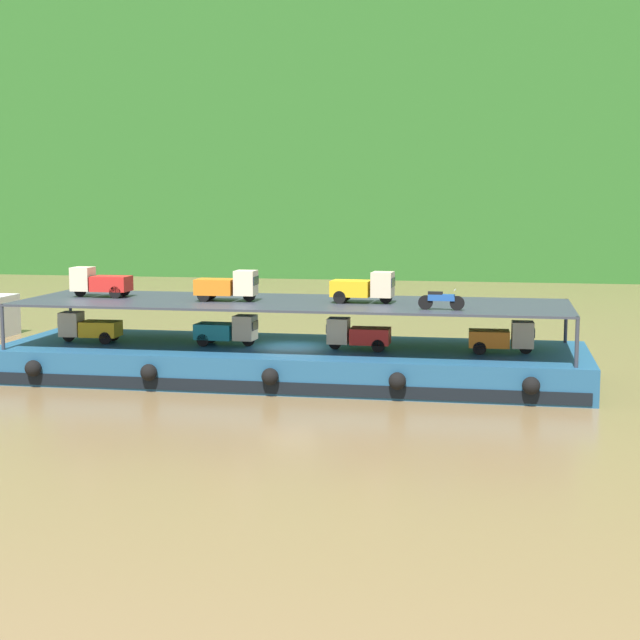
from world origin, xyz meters
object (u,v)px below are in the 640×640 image
mini_truck_upper_mid (228,286)px  motorcycle_upper_port (441,300)px  mini_truck_lower_aft (227,330)px  mini_truck_lower_fore (502,337)px  mini_truck_lower_mid (358,334)px  mini_truck_upper_stern (100,282)px  mini_truck_upper_fore (364,287)px  cargo_barge (291,363)px  mini_truck_lower_stern (89,327)px

mini_truck_upper_mid → motorcycle_upper_port: mini_truck_upper_mid is taller
mini_truck_lower_aft → mini_truck_lower_fore: (12.13, -0.00, 0.00)m
mini_truck_lower_mid → mini_truck_upper_stern: size_ratio=1.00×
mini_truck_lower_mid → mini_truck_lower_fore: same height
mini_truck_upper_mid → motorcycle_upper_port: (9.58, -1.74, -0.26)m
mini_truck_lower_mid → mini_truck_upper_fore: (0.18, 0.60, 2.00)m
mini_truck_upper_fore → mini_truck_upper_mid: bearing=-176.7°
cargo_barge → motorcycle_upper_port: (6.75, -2.04, 3.18)m
mini_truck_lower_stern → mini_truck_upper_mid: size_ratio=1.02×
mini_truck_lower_fore → motorcycle_upper_port: motorcycle_upper_port is taller
cargo_barge → mini_truck_lower_fore: 9.40m
mini_truck_lower_fore → mini_truck_lower_aft: bearing=180.0°
mini_truck_upper_stern → cargo_barge: bearing=-2.3°
mini_truck_lower_mid → mini_truck_lower_fore: (6.20, 0.20, 0.00)m
cargo_barge → mini_truck_lower_mid: bearing=-10.1°
mini_truck_lower_stern → mini_truck_upper_stern: 2.21m
mini_truck_lower_fore → motorcycle_upper_port: 3.51m
mini_truck_lower_stern → mini_truck_lower_fore: size_ratio=1.00×
mini_truck_lower_mid → mini_truck_lower_aft: bearing=178.1°
mini_truck_upper_fore → motorcycle_upper_port: mini_truck_upper_fore is taller
mini_truck_upper_fore → motorcycle_upper_port: 4.09m
mini_truck_lower_mid → mini_truck_upper_mid: (-5.91, 0.25, 2.00)m
mini_truck_lower_stern → motorcycle_upper_port: motorcycle_upper_port is taller
mini_truck_lower_stern → motorcycle_upper_port: size_ratio=1.46×
cargo_barge → motorcycle_upper_port: motorcycle_upper_port is taller
mini_truck_lower_aft → motorcycle_upper_port: motorcycle_upper_port is taller
mini_truck_upper_mid → mini_truck_upper_fore: (6.08, 0.35, 0.00)m
cargo_barge → mini_truck_lower_fore: (9.28, -0.35, 1.44)m
mini_truck_lower_aft → mini_truck_upper_stern: (-6.33, 0.72, 2.00)m
mini_truck_lower_aft → mini_truck_upper_stern: size_ratio=1.01×
mini_truck_lower_fore → mini_truck_upper_stern: mini_truck_upper_stern is taller
mini_truck_lower_aft → mini_truck_upper_mid: size_ratio=1.02×
mini_truck_lower_aft → motorcycle_upper_port: bearing=-10.0°
mini_truck_lower_fore → mini_truck_upper_fore: 6.36m
mini_truck_lower_aft → mini_truck_lower_mid: size_ratio=1.01×
mini_truck_lower_mid → mini_truck_lower_fore: 6.21m
mini_truck_lower_fore → mini_truck_upper_stern: size_ratio=1.01×
mini_truck_lower_aft → mini_truck_lower_fore: 12.13m
mini_truck_lower_fore → mini_truck_upper_stern: 18.59m
cargo_barge → mini_truck_lower_fore: size_ratio=9.36×
cargo_barge → mini_truck_upper_stern: (-9.18, 0.37, 3.44)m
mini_truck_upper_mid → mini_truck_lower_aft: bearing=-118.5°
mini_truck_lower_fore → motorcycle_upper_port: size_ratio=1.46×
mini_truck_lower_mid → mini_truck_upper_stern: 12.46m
motorcycle_upper_port → mini_truck_lower_fore: bearing=33.8°
cargo_barge → mini_truck_upper_mid: 4.46m
mini_truck_lower_fore → mini_truck_upper_mid: (-12.11, 0.05, 2.00)m
mini_truck_lower_aft → mini_truck_upper_fore: mini_truck_upper_fore is taller
mini_truck_lower_mid → motorcycle_upper_port: bearing=-22.1°
mini_truck_lower_aft → mini_truck_lower_mid: (5.93, -0.20, 0.00)m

